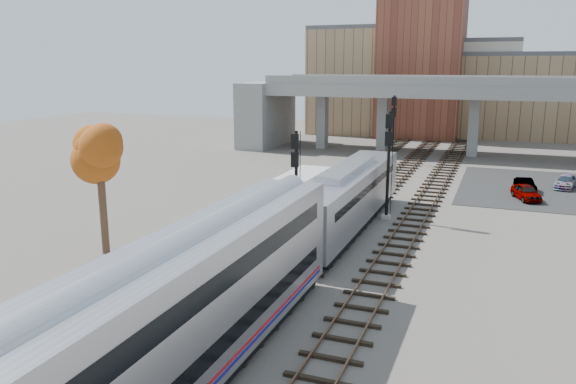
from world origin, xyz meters
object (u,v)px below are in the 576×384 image
Objects in this scene: signal_mast_mid at (388,165)px; tree at (99,151)px; coach at (148,341)px; signal_mast_far at (393,129)px; car_c at (565,182)px; locomotive at (347,196)px; signal_mast_near at (296,189)px; car_b at (525,185)px; car_a at (526,192)px.

signal_mast_mid is 0.94× the size of tree.
tree reaches higher than coach.
signal_mast_far is 1.94× the size of car_c.
locomotive is 22.61m from coach.
signal_mast_near is 25.08m from car_b.
car_c is (17.00, 23.50, -2.85)m from signal_mast_near.
tree is (-11.89, -9.90, 3.76)m from locomotive.
locomotive is 2.53× the size of signal_mast_far.
coach is at bearing -46.92° from tree.
signal_mast_far is (0.00, 31.21, 0.37)m from signal_mast_near.
signal_mast_near reaches higher than coach.
coach is (-0.00, -22.61, 0.52)m from locomotive.
locomotive is at bearing 90.00° from coach.
car_c is (12.90, 15.91, -3.31)m from signal_mast_mid.
signal_mast_mid reaches higher than car_a.
signal_mast_near reaches higher than locomotive.
car_a is (13.60, 17.45, -2.79)m from signal_mast_near.
coach reaches higher than car_b.
signal_mast_far is at bearing 92.43° from coach.
car_a is at bearing 72.20° from coach.
signal_mast_near is 2.08× the size of car_b.
signal_mast_far is (-2.10, 26.98, 1.54)m from locomotive.
coach is 3.32× the size of signal_mast_far.
tree reaches higher than car_c.
signal_mast_mid is at bearing 85.60° from coach.
signal_mast_near is (-2.10, -4.24, 1.17)m from locomotive.
coach is at bearing -83.48° from signal_mast_near.
coach is at bearing -87.57° from signal_mast_far.
car_a is at bearing -103.71° from car_b.
signal_mast_near is (-2.10, 18.37, 0.65)m from coach.
car_c is at bearing 50.96° from signal_mast_mid.
signal_mast_near reaches higher than car_b.
signal_mast_near is 31.21m from signal_mast_far.
signal_mast_near is at bearing 30.04° from tree.
tree reaches higher than car_a.
signal_mast_near is 0.86× the size of tree.
signal_mast_mid reaches higher than signal_mast_far.
coach is 6.80× the size of car_a.
car_b is at bearing -128.81° from car_c.
car_c is at bearing 40.51° from car_a.
tree is (-11.89, 12.71, 3.24)m from coach.
locomotive is 15.92m from tree.
car_b is at bearing 48.60° from tree.
car_b is (11.51, 39.25, -2.20)m from coach.
tree is at bearing -149.96° from signal_mast_near.
coach is at bearing -90.00° from locomotive.
car_a is (13.60, -13.76, -3.15)m from signal_mast_far.
car_a is at bearing -45.33° from signal_mast_far.
locomotive is 24.42m from car_c.
car_a is at bearing -105.91° from car_c.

